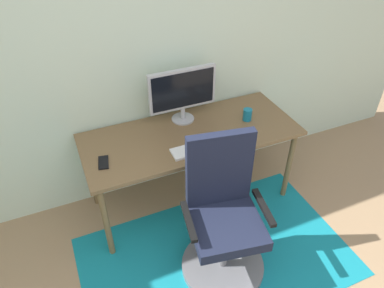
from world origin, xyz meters
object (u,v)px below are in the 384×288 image
Objects in this scene: desk at (191,140)px; monitor at (182,91)px; keyboard at (200,148)px; computer_mouse at (240,134)px; coffee_cup at (247,115)px; office_chair at (223,225)px; cell_phone at (103,162)px.

monitor is at bearing 85.81° from desk.
computer_mouse is at bearing 3.23° from keyboard.
desk is at bearing 178.75° from coffee_cup.
coffee_cup reaches higher than keyboard.
monitor is 1.04m from office_chair.
coffee_cup is (0.47, -0.21, -0.21)m from monitor.
computer_mouse is (0.32, -0.19, 0.08)m from desk.
monitor is 0.55m from coffee_cup.
monitor reaches higher than desk.
office_chair is (-0.06, -0.67, -0.24)m from desk.
coffee_cup is 1.17m from cell_phone.
monitor is at bearing 155.96° from coffee_cup.
coffee_cup is 0.92m from office_chair.
monitor is at bearing 128.68° from computer_mouse.
office_chair is (0.63, -0.58, -0.31)m from cell_phone.
coffee_cup is (0.16, 0.18, 0.03)m from computer_mouse.
computer_mouse is at bearing -29.97° from desk.
cell_phone is at bearing -172.79° from desk.
office_chair reaches higher than keyboard.
cell_phone is at bearing 147.29° from office_chair.
desk is 0.72m from office_chair.
desk is 15.89× the size of computer_mouse.
keyboard is at bearing 1.53° from cell_phone.
coffee_cup is at bearing 21.35° from keyboard.
desk is 0.70m from cell_phone.
cell_phone is (-0.69, -0.09, 0.07)m from desk.
office_chair is at bearing -95.11° from keyboard.
office_chair reaches higher than coffee_cup.
cell_phone is 0.91m from office_chair.
cell_phone is at bearing -157.90° from monitor.
desk is 0.38m from computer_mouse.
monitor is 3.83× the size of cell_phone.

